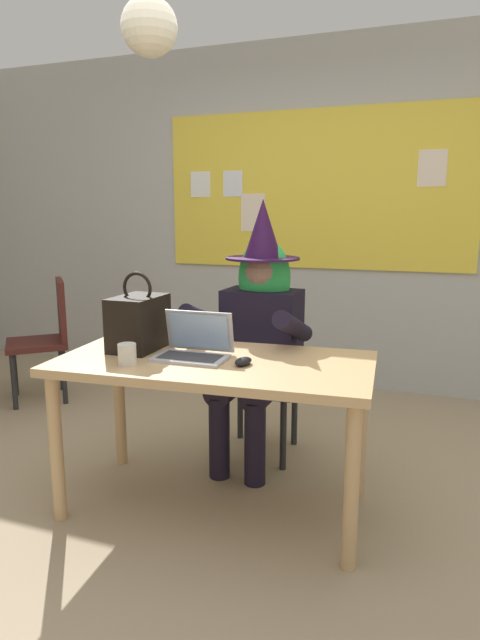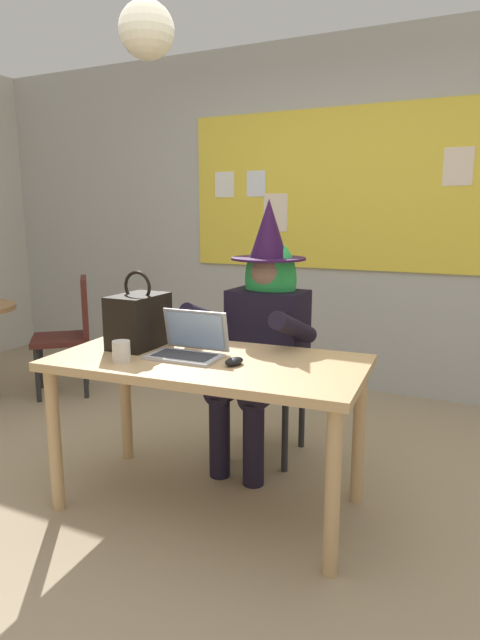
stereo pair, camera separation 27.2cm
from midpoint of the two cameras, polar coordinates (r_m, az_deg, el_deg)
name	(u,v)px [view 1 (the left image)]	position (r m, az deg, el deg)	size (l,w,h in m)	color
ground_plane	(209,513)	(2.70, -6.37, -19.61)	(24.00, 24.00, 0.00)	tan
wall_back_bulletin	(315,217)	(4.35, 6.07, 10.75)	(6.69, 2.27, 2.67)	#B2B2AD
desk_main	(214,379)	(2.50, -5.87, -6.21)	(1.47, 0.82, 0.73)	tan
chair_at_desk	(264,367)	(3.16, 0.08, -5.02)	(0.45, 0.45, 0.89)	#2D3347
person_costumed	(259,322)	(2.98, -0.64, -0.26)	(0.60, 0.68, 1.46)	black
laptop	(194,347)	(2.50, -8.00, -2.91)	(0.34, 0.25, 0.21)	#B7B7BC
computer_mouse	(243,361)	(2.36, -2.96, -4.42)	(0.06, 0.10, 0.03)	black
handbag	(138,322)	(2.68, -13.52, -0.24)	(0.20, 0.30, 0.38)	black
coffee_mug	(127,354)	(2.44, -14.96, -3.55)	(0.08, 0.08, 0.10)	silver
chair_spare_by_window	(47,333)	(4.30, -21.34, -1.30)	(0.59, 0.59, 0.90)	#4C1E19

